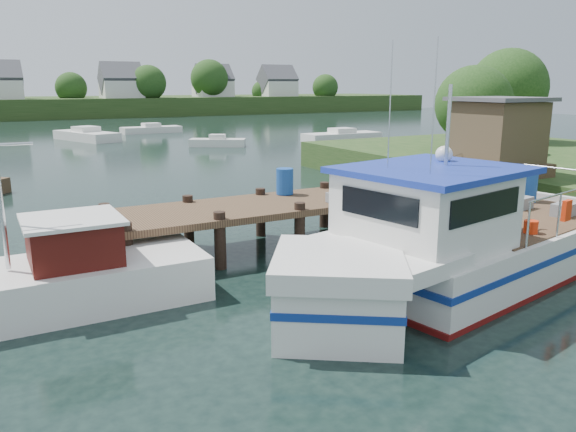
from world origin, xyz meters
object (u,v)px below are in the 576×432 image
work_boat (33,283)px  moored_c (342,136)px  moored_d (86,135)px  moored_b (218,142)px  moored_far (151,129)px  dock (448,160)px  lobster_boat (460,245)px

work_boat → moored_c: size_ratio=1.13×
work_boat → moored_d: (7.91, 40.62, -0.21)m
moored_c → moored_d: (-20.09, 11.42, 0.05)m
moored_b → moored_c: (11.61, -0.89, 0.06)m
moored_b → moored_far: bearing=90.0°
dock → work_boat: 14.51m
dock → moored_b: dock is taller
moored_d → moored_b: bearing=-41.2°
lobster_boat → moored_b: lobster_boat is taller
moored_b → moored_d: bearing=124.8°
work_boat → moored_b: size_ratio=1.76×
dock → work_boat: dock is taller
dock → moored_d: dock is taller
moored_b → moored_d: 13.52m
moored_far → moored_c: 20.91m
work_boat → moored_c: bearing=46.2°
work_boat → moored_c: (28.00, 29.20, -0.26)m
work_boat → moored_d: size_ratio=1.03×
dock → moored_c: dock is taller
moored_c → moored_d: 23.11m
lobster_boat → dock: bearing=37.4°
moored_far → moored_c: bearing=-70.3°
moored_far → moored_c: size_ratio=0.86×
moored_far → moored_b: bearing=-103.7°
lobster_boat → moored_b: size_ratio=2.66×
moored_far → dock: bearing=-109.1°
dock → lobster_boat: (-4.83, -5.46, -1.18)m
moored_b → moored_c: size_ratio=0.64×
moored_d → moored_far: bearing=45.0°
lobster_boat → moored_d: 43.94m
moored_far → moored_d: size_ratio=0.78×
work_boat → moored_far: work_boat is taller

